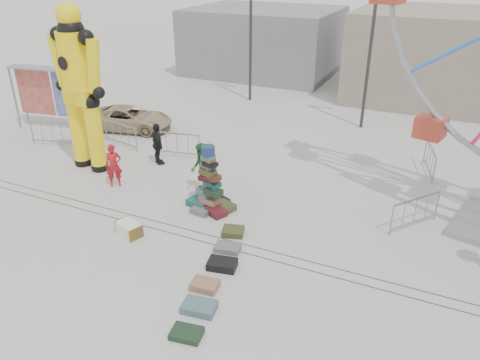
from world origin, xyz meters
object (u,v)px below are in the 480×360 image
at_px(lamp_post_left, 252,21).
at_px(barricade_wheel_back, 429,160).
at_px(barricade_dummy_c, 177,144).
at_px(barricade_wheel_front, 415,212).
at_px(barricade_dummy_b, 121,135).
at_px(lamp_post_right, 374,35).
at_px(suitcase_tower, 210,191).
at_px(banner_scaffold, 51,84).
at_px(pedestrian_green, 201,169).
at_px(pedestrian_red, 114,165).
at_px(crash_test_dummy, 79,84).
at_px(pedestrian_black, 158,144).
at_px(barricade_dummy_a, 52,134).
at_px(steamer_trunk, 129,229).
at_px(parked_suv, 130,118).

xyz_separation_m(lamp_post_left, barricade_wheel_back, (10.45, -6.28, -3.93)).
height_order(barricade_dummy_c, barricade_wheel_front, same).
relative_size(lamp_post_left, barricade_dummy_b, 4.00).
bearing_deg(lamp_post_right, suitcase_tower, -106.50).
bearing_deg(lamp_post_left, banner_scaffold, -127.82).
relative_size(barricade_dummy_b, barricade_dummy_c, 1.00).
distance_m(barricade_dummy_b, barricade_dummy_c, 2.95).
height_order(barricade_wheel_front, pedestrian_green, pedestrian_green).
xyz_separation_m(pedestrian_red, pedestrian_green, (3.27, 0.84, 0.14)).
relative_size(crash_test_dummy, barricade_dummy_b, 3.30).
bearing_deg(barricade_wheel_front, barricade_wheel_back, 36.30).
bearing_deg(barricade_wheel_back, lamp_post_right, -155.66).
relative_size(pedestrian_red, pedestrian_black, 0.94).
distance_m(lamp_post_left, pedestrian_black, 10.70).
height_order(barricade_dummy_b, barricade_dummy_c, same).
bearing_deg(lamp_post_right, crash_test_dummy, -133.85).
distance_m(lamp_post_right, lamp_post_left, 7.28).
relative_size(suitcase_tower, barricade_wheel_front, 1.17).
bearing_deg(lamp_post_left, barricade_dummy_a, -117.49).
xyz_separation_m(barricade_dummy_b, barricade_wheel_back, (12.91, 2.84, 0.00)).
bearing_deg(steamer_trunk, suitcase_tower, 79.43).
xyz_separation_m(suitcase_tower, barricade_dummy_b, (-6.37, 3.34, -0.10)).
height_order(barricade_dummy_c, parked_suv, parked_suv).
bearing_deg(parked_suv, barricade_dummy_b, -166.55).
bearing_deg(barricade_dummy_a, banner_scaffold, 114.40).
distance_m(barricade_dummy_c, barricade_wheel_front, 10.07).
height_order(crash_test_dummy, pedestrian_red, crash_test_dummy).
relative_size(suitcase_tower, banner_scaffold, 0.55).
bearing_deg(suitcase_tower, pedestrian_green, 150.24).
xyz_separation_m(banner_scaffold, steamer_trunk, (9.06, -6.37, -2.10)).
xyz_separation_m(lamp_post_left, pedestrian_green, (3.09, -11.58, -3.52)).
height_order(barricade_wheel_back, pedestrian_black, pedestrian_black).
distance_m(barricade_dummy_a, pedestrian_red, 5.60).
bearing_deg(lamp_post_left, barricade_wheel_front, -46.11).
distance_m(suitcase_tower, pedestrian_black, 4.42).
height_order(lamp_post_right, lamp_post_left, same).
distance_m(suitcase_tower, barricade_wheel_back, 9.01).
height_order(barricade_dummy_b, barricade_wheel_front, same).
bearing_deg(lamp_post_right, pedestrian_green, -112.22).
relative_size(lamp_post_right, pedestrian_green, 4.16).
xyz_separation_m(barricade_dummy_b, pedestrian_green, (5.55, -2.46, 0.41)).
distance_m(barricade_dummy_c, pedestrian_green, 3.65).
height_order(lamp_post_right, banner_scaffold, lamp_post_right).
bearing_deg(lamp_post_right, banner_scaffold, -154.18).
height_order(steamer_trunk, pedestrian_black, pedestrian_black).
bearing_deg(pedestrian_red, crash_test_dummy, 114.29).
height_order(lamp_post_left, barricade_dummy_c, lamp_post_left).
bearing_deg(parked_suv, crash_test_dummy, -176.23).
bearing_deg(crash_test_dummy, pedestrian_red, -17.74).
bearing_deg(lamp_post_left, suitcase_tower, -72.63).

